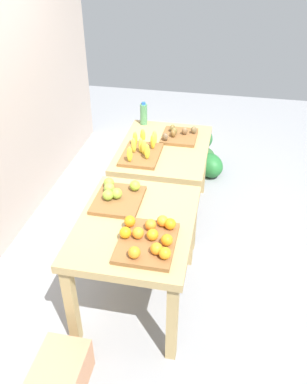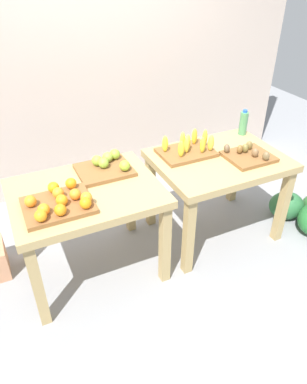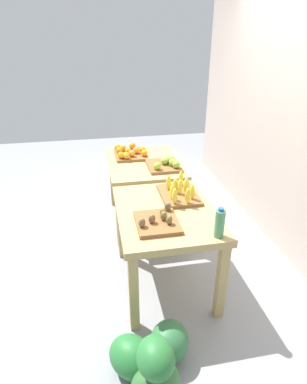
{
  "view_description": "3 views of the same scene",
  "coord_description": "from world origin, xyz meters",
  "px_view_note": "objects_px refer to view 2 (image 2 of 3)",
  "views": [
    {
      "loc": [
        -2.65,
        -0.55,
        2.48
      ],
      "look_at": [
        0.03,
        -0.01,
        0.61
      ],
      "focal_mm": 37.5,
      "sensor_mm": 36.0,
      "label": 1
    },
    {
      "loc": [
        -1.02,
        -2.09,
        2.13
      ],
      "look_at": [
        -0.04,
        -0.02,
        0.6
      ],
      "focal_mm": 33.57,
      "sensor_mm": 36.0,
      "label": 2
    },
    {
      "loc": [
        2.8,
        -0.53,
        2.08
      ],
      "look_at": [
        -0.08,
        0.02,
        0.61
      ],
      "focal_mm": 30.15,
      "sensor_mm": 36.0,
      "label": 3
    }
  ],
  "objects_px": {
    "kiwi_bin": "(248,155)",
    "apple_bin": "(106,166)",
    "display_table_left": "(87,203)",
    "display_table_right": "(218,169)",
    "orange_bin": "(59,202)",
    "water_bottle": "(243,123)",
    "banana_crate": "(188,149)"
  },
  "relations": [
    {
      "from": "orange_bin",
      "to": "display_table_left",
      "type": "bearing_deg",
      "value": 33.34
    },
    {
      "from": "apple_bin",
      "to": "banana_crate",
      "type": "relative_size",
      "value": 0.91
    },
    {
      "from": "orange_bin",
      "to": "apple_bin",
      "type": "xyz_separation_m",
      "value": [
        0.43,
        0.33,
        -0.01
      ]
    },
    {
      "from": "orange_bin",
      "to": "apple_bin",
      "type": "distance_m",
      "value": 0.54
    },
    {
      "from": "apple_bin",
      "to": "banana_crate",
      "type": "height_order",
      "value": "banana_crate"
    },
    {
      "from": "orange_bin",
      "to": "water_bottle",
      "type": "relative_size",
      "value": 1.94
    },
    {
      "from": "kiwi_bin",
      "to": "display_table_left",
      "type": "bearing_deg",
      "value": 175.27
    },
    {
      "from": "apple_bin",
      "to": "kiwi_bin",
      "type": "xyz_separation_m",
      "value": [
        1.09,
        -0.3,
        -0.01
      ]
    },
    {
      "from": "display_table_right",
      "to": "orange_bin",
      "type": "xyz_separation_m",
      "value": [
        -1.33,
        -0.14,
        0.15
      ]
    },
    {
      "from": "orange_bin",
      "to": "display_table_right",
      "type": "bearing_deg",
      "value": 5.82
    },
    {
      "from": "kiwi_bin",
      "to": "display_table_right",
      "type": "bearing_deg",
      "value": 151.07
    },
    {
      "from": "water_bottle",
      "to": "display_table_left",
      "type": "bearing_deg",
      "value": -169.62
    },
    {
      "from": "display_table_right",
      "to": "banana_crate",
      "type": "height_order",
      "value": "banana_crate"
    },
    {
      "from": "kiwi_bin",
      "to": "water_bottle",
      "type": "xyz_separation_m",
      "value": [
        0.24,
        0.39,
        0.08
      ]
    },
    {
      "from": "kiwi_bin",
      "to": "apple_bin",
      "type": "bearing_deg",
      "value": 164.63
    },
    {
      "from": "display_table_right",
      "to": "apple_bin",
      "type": "xyz_separation_m",
      "value": [
        -0.89,
        0.19,
        0.15
      ]
    },
    {
      "from": "orange_bin",
      "to": "apple_bin",
      "type": "bearing_deg",
      "value": 37.13
    },
    {
      "from": "water_bottle",
      "to": "kiwi_bin",
      "type": "bearing_deg",
      "value": -121.27
    },
    {
      "from": "orange_bin",
      "to": "kiwi_bin",
      "type": "bearing_deg",
      "value": 0.98
    },
    {
      "from": "display_table_right",
      "to": "kiwi_bin",
      "type": "height_order",
      "value": "kiwi_bin"
    },
    {
      "from": "display_table_right",
      "to": "banana_crate",
      "type": "distance_m",
      "value": 0.31
    },
    {
      "from": "display_table_right",
      "to": "water_bottle",
      "type": "relative_size",
      "value": 4.5
    },
    {
      "from": "orange_bin",
      "to": "kiwi_bin",
      "type": "distance_m",
      "value": 1.52
    },
    {
      "from": "display_table_left",
      "to": "apple_bin",
      "type": "height_order",
      "value": "apple_bin"
    },
    {
      "from": "display_table_left",
      "to": "display_table_right",
      "type": "distance_m",
      "value": 1.12
    },
    {
      "from": "display_table_right",
      "to": "apple_bin",
      "type": "relative_size",
      "value": 2.6
    },
    {
      "from": "display_table_right",
      "to": "water_bottle",
      "type": "height_order",
      "value": "water_bottle"
    },
    {
      "from": "apple_bin",
      "to": "water_bottle",
      "type": "relative_size",
      "value": 1.73
    },
    {
      "from": "display_table_right",
      "to": "water_bottle",
      "type": "bearing_deg",
      "value": 33.15
    },
    {
      "from": "display_table_left",
      "to": "display_table_right",
      "type": "height_order",
      "value": "same"
    },
    {
      "from": "display_table_left",
      "to": "kiwi_bin",
      "type": "height_order",
      "value": "kiwi_bin"
    },
    {
      "from": "display_table_left",
      "to": "display_table_right",
      "type": "bearing_deg",
      "value": 0.0
    }
  ]
}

